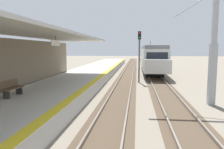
# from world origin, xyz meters

# --- Properties ---
(station_platform) EXTENTS (5.00, 80.00, 0.91)m
(station_platform) POSITION_xyz_m (-2.50, 16.00, 0.45)
(station_platform) COLOR #B7B5AD
(station_platform) RESTS_ON ground
(station_building_with_canopy) EXTENTS (4.85, 24.00, 4.43)m
(station_building_with_canopy) POSITION_xyz_m (-4.30, 11.74, 2.66)
(station_building_with_canopy) COLOR #4C4C4C
(station_building_with_canopy) RESTS_ON ground
(track_pair_nearest_platform) EXTENTS (2.34, 120.00, 0.16)m
(track_pair_nearest_platform) POSITION_xyz_m (1.90, 20.00, 0.05)
(track_pair_nearest_platform) COLOR #4C3D2D
(track_pair_nearest_platform) RESTS_ON ground
(track_pair_middle) EXTENTS (2.34, 120.00, 0.16)m
(track_pair_middle) POSITION_xyz_m (5.30, 20.00, 0.05)
(track_pair_middle) COLOR #4C3D2D
(track_pair_middle) RESTS_ON ground
(approaching_train) EXTENTS (2.93, 19.60, 4.76)m
(approaching_train) POSITION_xyz_m (5.30, 32.83, 2.18)
(approaching_train) COLOR silver
(approaching_train) RESTS_ON ground
(rail_signal_post) EXTENTS (0.32, 0.34, 5.20)m
(rail_signal_post) POSITION_xyz_m (3.34, 22.26, 3.19)
(rail_signal_post) COLOR #4C4C4C
(rail_signal_post) RESTS_ON ground
(catenary_pylon_far_side) EXTENTS (5.00, 0.40, 7.50)m
(catenary_pylon_far_side) POSITION_xyz_m (7.38, 13.72, 3.60)
(catenary_pylon_far_side) COLOR #9EA3A8
(catenary_pylon_far_side) RESTS_ON ground
(platform_bench) EXTENTS (0.45, 1.60, 0.88)m
(platform_bench) POSITION_xyz_m (-3.55, 10.72, 1.37)
(platform_bench) COLOR brown
(platform_bench) RESTS_ON station_platform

